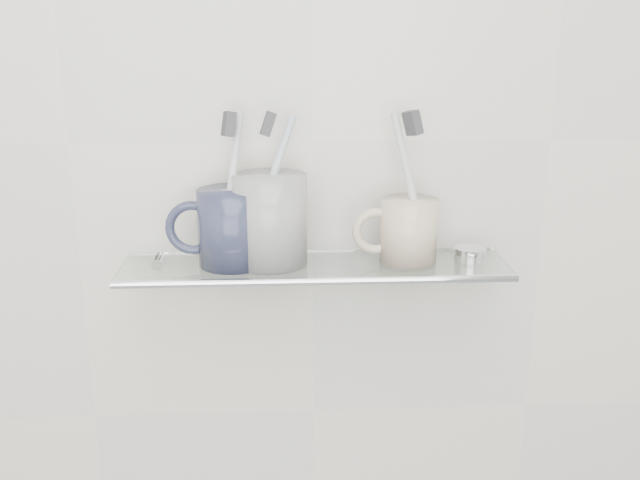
{
  "coord_description": "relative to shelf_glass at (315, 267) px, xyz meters",
  "views": [
    {
      "loc": [
        -0.04,
        0.16,
        1.39
      ],
      "look_at": [
        0.01,
        1.04,
        1.13
      ],
      "focal_mm": 40.0,
      "sensor_mm": 36.0,
      "label": 1
    }
  ],
  "objects": [
    {
      "name": "mug_center_handle",
      "position": [
        -0.11,
        0.0,
        0.06
      ],
      "size": [
        0.08,
        0.01,
        0.08
      ],
      "primitive_type": "torus",
      "rotation": [
        1.57,
        0.0,
        0.0
      ],
      "color": "white",
      "rests_on": "mug_center"
    },
    {
      "name": "mug_right_handle",
      "position": [
        0.08,
        0.0,
        0.05
      ],
      "size": [
        0.06,
        0.01,
        0.06
      ],
      "primitive_type": "torus",
      "rotation": [
        1.57,
        0.0,
        0.0
      ],
      "color": "beige",
      "rests_on": "mug_right"
    },
    {
      "name": "toothbrush_right",
      "position": [
        0.12,
        0.0,
        0.1
      ],
      "size": [
        0.06,
        0.02,
        0.19
      ],
      "primitive_type": "cylinder",
      "rotation": [
        -0.15,
        -0.21,
        0.48
      ],
      "color": "silver",
      "rests_on": "mug_right"
    },
    {
      "name": "shelf_glass",
      "position": [
        0.0,
        0.0,
        0.0
      ],
      "size": [
        0.5,
        0.12,
        0.01
      ],
      "primitive_type": "cube",
      "color": "silver",
      "rests_on": "wall_back"
    },
    {
      "name": "bracket_left",
      "position": [
        -0.21,
        0.05,
        -0.01
      ],
      "size": [
        0.02,
        0.03,
        0.02
      ],
      "primitive_type": "cylinder",
      "rotation": [
        1.57,
        0.0,
        0.0
      ],
      "color": "silver",
      "rests_on": "wall_back"
    },
    {
      "name": "mug_center",
      "position": [
        -0.06,
        0.0,
        0.06
      ],
      "size": [
        0.1,
        0.1,
        0.12
      ],
      "primitive_type": "cylinder",
      "rotation": [
        0.0,
        0.0,
        -0.1
      ],
      "color": "white",
      "rests_on": "shelf_glass"
    },
    {
      "name": "bristles_left",
      "position": [
        -0.11,
        0.0,
        0.19
      ],
      "size": [
        0.02,
        0.03,
        0.03
      ],
      "primitive_type": "cube",
      "rotation": [
        -0.14,
        0.19,
        0.28
      ],
      "color": "#37373A",
      "rests_on": "toothbrush_left"
    },
    {
      "name": "bristles_right",
      "position": [
        0.12,
        0.0,
        0.19
      ],
      "size": [
        0.03,
        0.03,
        0.03
      ],
      "primitive_type": "cube",
      "rotation": [
        -0.15,
        -0.21,
        0.48
      ],
      "color": "#37373A",
      "rests_on": "toothbrush_right"
    },
    {
      "name": "bristles_center",
      "position": [
        -0.06,
        0.0,
        0.19
      ],
      "size": [
        0.02,
        0.03,
        0.03
      ],
      "primitive_type": "cube",
      "rotation": [
        -0.11,
        0.34,
        0.05
      ],
      "color": "#37373A",
      "rests_on": "toothbrush_center"
    },
    {
      "name": "mug_left_handle",
      "position": [
        -0.16,
        0.0,
        0.05
      ],
      "size": [
        0.07,
        0.01,
        0.07
      ],
      "primitive_type": "torus",
      "rotation": [
        1.57,
        0.0,
        0.0
      ],
      "color": "#20273C",
      "rests_on": "mug_left"
    },
    {
      "name": "mug_left",
      "position": [
        -0.11,
        0.0,
        0.05
      ],
      "size": [
        0.11,
        0.11,
        0.1
      ],
      "primitive_type": "cylinder",
      "rotation": [
        0.0,
        0.0,
        -0.32
      ],
      "color": "#20273C",
      "rests_on": "shelf_glass"
    },
    {
      "name": "mug_right",
      "position": [
        0.12,
        0.0,
        0.05
      ],
      "size": [
        0.09,
        0.09,
        0.08
      ],
      "primitive_type": "cylinder",
      "rotation": [
        0.0,
        0.0,
        0.18
      ],
      "color": "beige",
      "rests_on": "shelf_glass"
    },
    {
      "name": "chrome_cap",
      "position": [
        0.2,
        0.0,
        0.01
      ],
      "size": [
        0.04,
        0.04,
        0.02
      ],
      "primitive_type": "cylinder",
      "color": "silver",
      "rests_on": "shelf_glass"
    },
    {
      "name": "wall_back",
      "position": [
        0.0,
        0.06,
        0.15
      ],
      "size": [
        2.5,
        0.0,
        2.5
      ],
      "primitive_type": "plane",
      "rotation": [
        1.57,
        0.0,
        0.0
      ],
      "color": "beige",
      "rests_on": "ground"
    },
    {
      "name": "shelf_rail",
      "position": [
        0.0,
        -0.06,
        0.0
      ],
      "size": [
        0.5,
        0.01,
        0.01
      ],
      "primitive_type": "cylinder",
      "rotation": [
        0.0,
        1.57,
        0.0
      ],
      "color": "silver",
      "rests_on": "shelf_glass"
    },
    {
      "name": "toothbrush_left",
      "position": [
        -0.11,
        0.0,
        0.1
      ],
      "size": [
        0.04,
        0.05,
        0.19
      ],
      "primitive_type": "cylinder",
      "rotation": [
        -0.14,
        0.19,
        0.28
      ],
      "color": "silver",
      "rests_on": "mug_left"
    },
    {
      "name": "bracket_right",
      "position": [
        0.21,
        0.05,
        -0.01
      ],
      "size": [
        0.02,
        0.03,
        0.02
      ],
      "primitive_type": "cylinder",
      "rotation": [
        1.57,
        0.0,
        0.0
      ],
      "color": "silver",
      "rests_on": "wall_back"
    },
    {
      "name": "toothbrush_center",
      "position": [
        -0.06,
        0.0,
        0.1
      ],
      "size": [
        0.07,
        0.03,
        0.18
      ],
      "primitive_type": "cylinder",
      "rotation": [
        -0.11,
        0.34,
        0.05
      ],
      "color": "silver",
      "rests_on": "mug_center"
    }
  ]
}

